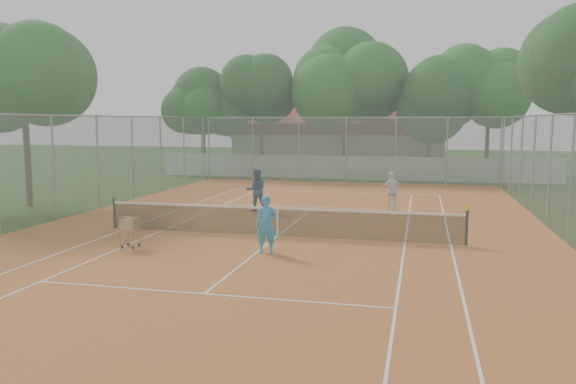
% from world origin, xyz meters
% --- Properties ---
extents(ground, '(120.00, 120.00, 0.00)m').
position_xyz_m(ground, '(0.00, 0.00, 0.00)').
color(ground, '#15360E').
rests_on(ground, ground).
extents(court_pad, '(18.00, 34.00, 0.02)m').
position_xyz_m(court_pad, '(0.00, 0.00, 0.01)').
color(court_pad, '#B95A24').
rests_on(court_pad, ground).
extents(court_lines, '(10.98, 23.78, 0.01)m').
position_xyz_m(court_lines, '(0.00, 0.00, 0.02)').
color(court_lines, white).
rests_on(court_lines, court_pad).
extents(tennis_net, '(11.88, 0.10, 0.98)m').
position_xyz_m(tennis_net, '(0.00, 0.00, 0.51)').
color(tennis_net, black).
rests_on(tennis_net, court_pad).
extents(perimeter_fence, '(18.00, 34.00, 4.00)m').
position_xyz_m(perimeter_fence, '(0.00, 0.00, 2.00)').
color(perimeter_fence, slate).
rests_on(perimeter_fence, ground).
extents(boundary_wall, '(26.00, 0.30, 1.50)m').
position_xyz_m(boundary_wall, '(0.00, 19.00, 0.75)').
color(boundary_wall, white).
rests_on(boundary_wall, ground).
extents(clubhouse, '(16.40, 9.00, 4.40)m').
position_xyz_m(clubhouse, '(-2.00, 29.00, 2.20)').
color(clubhouse, beige).
rests_on(clubhouse, ground).
extents(tropical_trees, '(29.00, 19.00, 10.00)m').
position_xyz_m(tropical_trees, '(0.00, 22.00, 5.00)').
color(tropical_trees, '#0D350E').
rests_on(tropical_trees, ground).
extents(player_near, '(0.66, 0.49, 1.66)m').
position_xyz_m(player_near, '(0.28, -2.34, 0.85)').
color(player_near, '#1982D4').
rests_on(player_near, court_pad).
extents(player_far_left, '(1.06, 0.96, 1.77)m').
position_xyz_m(player_far_left, '(-2.16, 4.82, 0.91)').
color(player_far_left, '#1B1E51').
rests_on(player_far_left, court_pad).
extents(player_far_right, '(1.05, 0.77, 1.66)m').
position_xyz_m(player_far_right, '(3.38, 6.25, 0.85)').
color(player_far_right, silver).
rests_on(player_far_right, court_pad).
extents(ball_hopper, '(0.52, 0.52, 0.98)m').
position_xyz_m(ball_hopper, '(-3.85, -2.66, 0.51)').
color(ball_hopper, '#B1B1B8').
rests_on(ball_hopper, court_pad).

